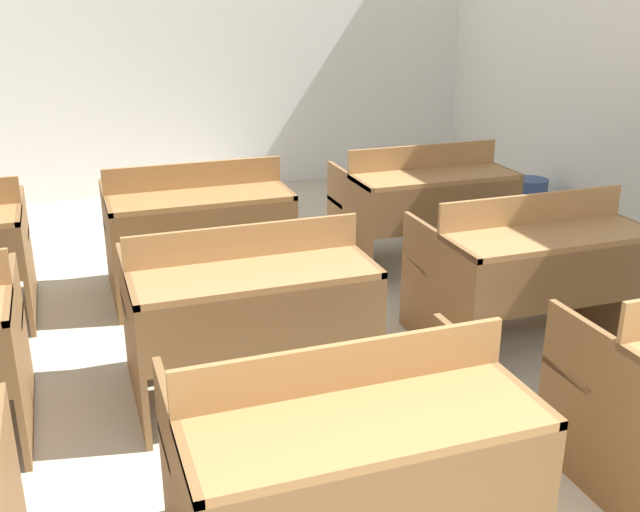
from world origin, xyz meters
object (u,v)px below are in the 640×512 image
Objects in this scene: bench_front_center at (347,454)px; bench_second_right at (530,265)px; wastepaper_bin at (529,199)px; bench_second_center at (248,305)px; bench_third_right at (423,201)px; bench_third_center at (198,224)px.

bench_second_right is at bearing 39.43° from bench_front_center.
bench_second_right is 3.16× the size of wastepaper_bin.
bench_second_right is at bearing -124.51° from wastepaper_bin.
bench_second_center is 1.99m from bench_third_right.
bench_third_center is (0.00, 1.27, 0.00)m from bench_second_center.
bench_front_center is 2.49m from bench_third_center.
bench_second_center is at bearing -146.06° from wastepaper_bin.
bench_third_right reaches higher than wastepaper_bin.
bench_third_right is (1.52, 0.00, 0.00)m from bench_third_center.
bench_front_center is at bearing -121.22° from bench_third_right.
bench_second_center is 1.51m from bench_second_right.
bench_second_center is at bearing -179.51° from bench_second_right.
wastepaper_bin is (1.28, 1.87, -0.27)m from bench_second_right.
wastepaper_bin is (2.79, 0.61, -0.27)m from bench_third_center.
bench_second_right is at bearing -39.93° from bench_third_center.
bench_front_center is 1.00× the size of bench_third_center.
bench_second_center is 1.00× the size of bench_third_center.
wastepaper_bin is (2.78, 3.10, -0.27)m from bench_front_center.
bench_second_center is 1.00× the size of bench_third_right.
bench_second_center is 1.27m from bench_third_center.
wastepaper_bin is at bearing 33.94° from bench_second_center.
wastepaper_bin is (1.27, 0.60, -0.27)m from bench_third_right.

